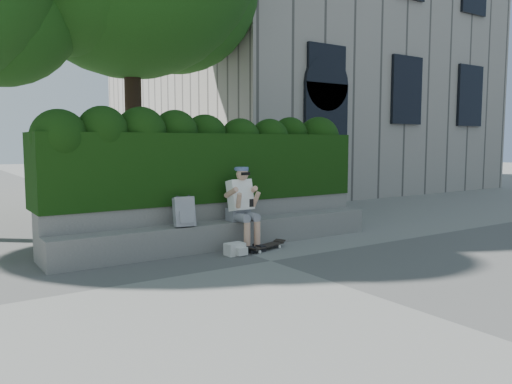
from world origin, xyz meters
TOP-DOWN VIEW (x-y plane):
  - ground at (0.00, 0.00)m, footprint 80.00×80.00m
  - bench_ledge at (0.00, 1.25)m, footprint 6.00×0.45m
  - planter_wall at (0.00, 1.73)m, footprint 6.00×0.50m
  - hedge at (0.00, 1.95)m, footprint 6.00×1.00m
  - building at (9.00, 11.00)m, footprint 12.00×12.00m
  - person at (0.16, 1.07)m, footprint 0.40×0.76m
  - skateboard at (0.39, 0.68)m, footprint 0.80×0.42m
  - backpack_plaid at (-0.89, 1.15)m, footprint 0.35×0.23m
  - backpack_ground at (-0.24, 0.65)m, footprint 0.31×0.23m

SIDE VIEW (x-z plane):
  - ground at x=0.00m, z-range 0.00..0.00m
  - skateboard at x=0.39m, z-range 0.03..0.11m
  - backpack_ground at x=-0.24m, z-range 0.00..0.19m
  - bench_ledge at x=0.00m, z-range 0.00..0.45m
  - planter_wall at x=0.00m, z-range 0.00..0.75m
  - backpack_plaid at x=-0.89m, z-range 0.45..0.93m
  - person at x=0.16m, z-range 0.06..1.44m
  - hedge at x=0.00m, z-range 0.75..1.95m
  - building at x=9.00m, z-range 0.00..15.00m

